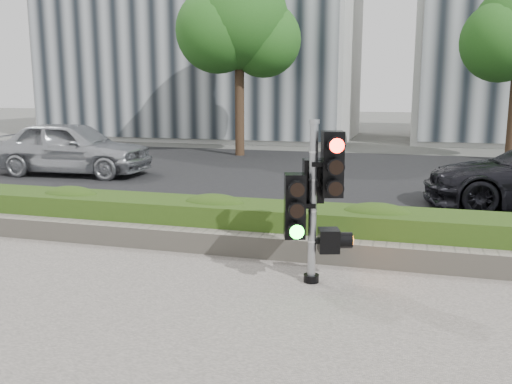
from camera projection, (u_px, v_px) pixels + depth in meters
ground at (236, 305)px, 6.57m from camera, size 120.00×120.00×0.00m
road at (339, 178)px, 16.03m from camera, size 60.00×13.00×0.02m
curb at (291, 235)px, 9.54m from camera, size 60.00×0.25×0.12m
stone_wall at (274, 247)px, 8.33m from camera, size 12.00×0.32×0.34m
hedge at (283, 226)px, 8.92m from camera, size 12.00×1.00×0.68m
tree_left at (239, 24)px, 20.61m from camera, size 4.61×4.03×7.34m
traffic_signal at (315, 194)px, 7.10m from camera, size 0.79×0.67×2.18m
car_silver at (71, 148)px, 16.46m from camera, size 4.92×2.19×1.64m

